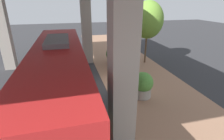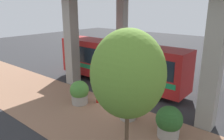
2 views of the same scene
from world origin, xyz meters
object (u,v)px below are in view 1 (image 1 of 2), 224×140
street_tree_near (148,20)px  bus (60,77)px  planter_back (142,85)px  fire_hydrant (125,86)px  planter_front (113,55)px  planter_middle (119,67)px

street_tree_near → bus: bearing=39.9°
planter_back → bus: bearing=4.3°
fire_hydrant → bus: bearing=17.3°
bus → planter_front: bearing=-123.9°
fire_hydrant → planter_back: size_ratio=0.53×
fire_hydrant → planter_middle: (-0.49, -2.98, 0.26)m
planter_back → street_tree_near: bearing=-115.7°
planter_front → street_tree_near: (-3.17, 0.39, 3.27)m
planter_front → planter_middle: planter_front is taller
fire_hydrant → planter_front: (-0.67, -5.70, 0.40)m
planter_front → planter_middle: 2.73m
planter_middle → street_tree_near: (-3.36, -2.33, 3.41)m
fire_hydrant → planter_back: planter_back is taller
planter_middle → bus: bearing=43.3°
fire_hydrant → planter_front: bearing=-96.8°
bus → planter_middle: 6.30m
planter_middle → planter_back: (-0.39, 3.85, 0.13)m
street_tree_near → planter_back: bearing=64.3°
fire_hydrant → planter_front: 5.76m
bus → planter_front: bus is taller
planter_front → planter_middle: bearing=86.1°
bus → street_tree_near: bearing=-140.1°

